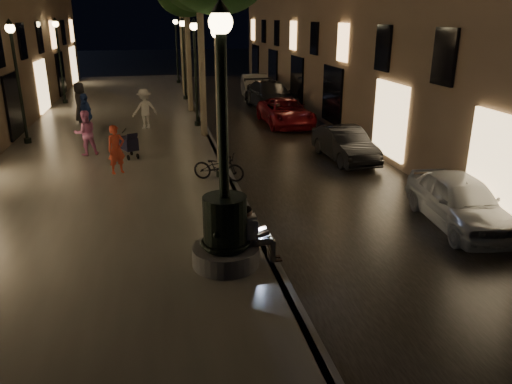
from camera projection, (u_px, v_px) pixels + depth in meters
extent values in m
plane|color=black|center=(207.00, 134.00, 22.71)|extent=(120.00, 120.00, 0.00)
cube|color=black|center=(271.00, 131.00, 23.27)|extent=(6.00, 45.00, 0.02)
cube|color=#656159|center=(116.00, 136.00, 21.92)|extent=(8.00, 45.00, 0.20)
cube|color=#59595B|center=(206.00, 132.00, 22.67)|extent=(0.25, 45.00, 0.20)
cylinder|color=#59595B|center=(226.00, 255.00, 10.38)|extent=(1.40, 1.40, 0.40)
cylinder|color=black|center=(225.00, 222.00, 10.13)|extent=(0.90, 0.90, 1.10)
torus|color=black|center=(226.00, 242.00, 10.28)|extent=(1.04, 1.04, 0.10)
torus|color=black|center=(225.00, 204.00, 10.00)|extent=(0.89, 0.89, 0.09)
cylinder|color=black|center=(223.00, 117.00, 9.41)|extent=(0.20, 0.20, 3.20)
sphere|color=#FFD88C|center=(221.00, 22.00, 8.84)|extent=(0.44, 0.44, 0.44)
cone|color=black|center=(220.00, 6.00, 8.75)|extent=(0.36, 0.36, 0.25)
cube|color=tan|center=(252.00, 241.00, 10.39)|extent=(0.33, 0.22, 0.17)
cube|color=silver|center=(249.00, 227.00, 10.28)|extent=(0.41, 0.24, 0.52)
sphere|color=tan|center=(248.00, 212.00, 10.16)|extent=(0.19, 0.19, 0.19)
sphere|color=black|center=(247.00, 210.00, 10.14)|extent=(0.19, 0.19, 0.19)
cube|color=tan|center=(263.00, 241.00, 10.36)|extent=(0.42, 0.12, 0.13)
cube|color=tan|center=(261.00, 238.00, 10.51)|extent=(0.42, 0.12, 0.13)
cube|color=tan|center=(272.00, 251.00, 10.48)|extent=(0.12, 0.11, 0.48)
cube|color=tan|center=(270.00, 248.00, 10.63)|extent=(0.12, 0.11, 0.48)
cube|color=black|center=(276.00, 260.00, 10.57)|extent=(0.24, 0.09, 0.03)
cube|color=black|center=(275.00, 257.00, 10.72)|extent=(0.24, 0.09, 0.03)
cube|color=black|center=(263.00, 237.00, 10.41)|extent=(0.22, 0.30, 0.02)
cube|color=black|center=(256.00, 233.00, 10.35)|extent=(0.08, 0.30, 0.20)
cube|color=#A1CCE6|center=(257.00, 233.00, 10.35)|extent=(0.06, 0.28, 0.17)
cylinder|color=#6B604C|center=(220.00, 99.00, 15.29)|extent=(0.28, 0.28, 5.00)
cylinder|color=#6B604C|center=(202.00, 75.00, 20.82)|extent=(0.28, 0.28, 5.10)
cylinder|color=#6B604C|center=(189.00, 64.00, 26.38)|extent=(0.28, 0.28, 4.90)
cylinder|color=#6B604C|center=(183.00, 53.00, 31.88)|extent=(0.28, 0.28, 5.20)
cylinder|color=black|center=(221.00, 173.00, 16.09)|extent=(0.28, 0.28, 0.20)
cylinder|color=black|center=(219.00, 108.00, 15.38)|extent=(0.12, 0.12, 4.40)
sphere|color=#FFD88C|center=(217.00, 32.00, 14.63)|extent=(0.36, 0.36, 0.36)
cone|color=black|center=(217.00, 23.00, 14.55)|extent=(0.30, 0.30, 0.22)
cylinder|color=black|center=(198.00, 124.00, 23.47)|extent=(0.28, 0.28, 0.20)
cylinder|color=black|center=(196.00, 78.00, 22.77)|extent=(0.12, 0.12, 4.40)
sphere|color=#FFD88C|center=(194.00, 26.00, 22.01)|extent=(0.36, 0.36, 0.36)
cone|color=black|center=(194.00, 20.00, 21.93)|extent=(0.30, 0.30, 0.22)
cylinder|color=black|center=(186.00, 98.00, 30.86)|extent=(0.28, 0.28, 0.20)
cylinder|color=black|center=(184.00, 63.00, 30.15)|extent=(0.12, 0.12, 4.40)
sphere|color=#FFD88C|center=(182.00, 23.00, 29.40)|extent=(0.36, 0.36, 0.36)
cone|color=black|center=(182.00, 19.00, 29.31)|extent=(0.30, 0.30, 0.22)
cylinder|color=black|center=(178.00, 82.00, 38.24)|extent=(0.28, 0.28, 0.20)
cylinder|color=black|center=(177.00, 53.00, 37.54)|extent=(0.12, 0.12, 4.40)
sphere|color=#FFD88C|center=(175.00, 22.00, 36.78)|extent=(0.36, 0.36, 0.36)
cone|color=black|center=(175.00, 18.00, 36.70)|extent=(0.30, 0.30, 0.22)
cylinder|color=black|center=(28.00, 141.00, 20.28)|extent=(0.28, 0.28, 0.20)
cylinder|color=black|center=(19.00, 88.00, 19.58)|extent=(0.12, 0.12, 4.40)
sphere|color=#FFD88C|center=(10.00, 28.00, 18.83)|extent=(0.36, 0.36, 0.36)
cone|color=black|center=(9.00, 21.00, 18.74)|extent=(0.30, 0.30, 0.22)
cylinder|color=black|center=(65.00, 101.00, 29.51)|extent=(0.28, 0.28, 0.20)
cylinder|color=black|center=(61.00, 65.00, 28.81)|extent=(0.12, 0.12, 4.40)
sphere|color=#FFD88C|center=(55.00, 24.00, 28.06)|extent=(0.36, 0.36, 0.36)
cone|color=black|center=(55.00, 19.00, 27.97)|extent=(0.30, 0.30, 0.22)
cube|color=black|center=(129.00, 143.00, 18.03)|extent=(0.70, 0.85, 0.44)
cube|color=black|center=(132.00, 137.00, 17.67)|extent=(0.43, 0.31, 0.29)
cylinder|color=black|center=(128.00, 158.00, 17.86)|extent=(0.12, 0.20, 0.20)
cylinder|color=black|center=(138.00, 156.00, 18.05)|extent=(0.12, 0.20, 0.20)
cylinder|color=black|center=(122.00, 154.00, 18.31)|extent=(0.12, 0.20, 0.20)
cylinder|color=black|center=(131.00, 153.00, 18.50)|extent=(0.12, 0.20, 0.20)
cylinder|color=black|center=(124.00, 131.00, 18.20)|extent=(0.20, 0.41, 0.27)
imported|color=#A5A9AD|center=(460.00, 201.00, 12.65)|extent=(1.96, 4.05, 1.33)
imported|color=black|center=(345.00, 144.00, 18.45)|extent=(1.46, 3.77, 1.23)
imported|color=maroon|center=(286.00, 112.00, 24.36)|extent=(2.14, 4.58, 1.27)
imported|color=#2A2B2F|center=(270.00, 96.00, 28.62)|extent=(2.50, 5.36, 1.52)
imported|color=#A6A5A1|center=(255.00, 87.00, 32.15)|extent=(2.03, 4.70, 1.50)
imported|color=#BD3C25|center=(116.00, 149.00, 16.20)|extent=(0.69, 0.60, 1.60)
imported|color=#D16FA9|center=(85.00, 133.00, 18.33)|extent=(0.96, 0.84, 1.66)
imported|color=silver|center=(145.00, 109.00, 22.65)|extent=(1.33, 1.05, 1.80)
imported|color=navy|center=(86.00, 115.00, 21.11)|extent=(0.94, 1.16, 1.85)
imported|color=#313136|center=(80.00, 102.00, 24.03)|extent=(0.70, 0.99, 1.91)
imported|color=black|center=(219.00, 167.00, 15.61)|extent=(1.74, 1.27, 0.87)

